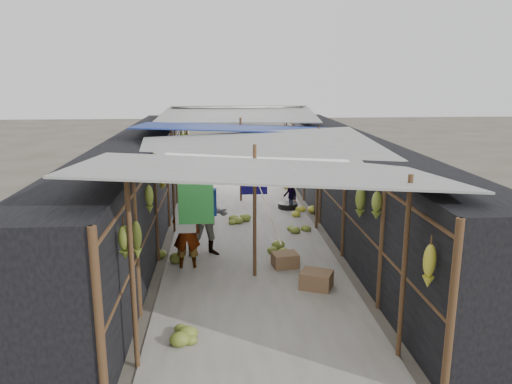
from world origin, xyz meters
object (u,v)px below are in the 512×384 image
object	(u,v)px
crate_near	(285,260)
vendor_elderly	(186,233)
vendor_seated	(290,194)
black_basin	(288,206)
shopper_blue	(207,217)

from	to	relation	value
crate_near	vendor_elderly	xyz separation A→B (m)	(-2.00, 0.11, 0.60)
vendor_elderly	crate_near	bearing A→B (deg)	173.48
vendor_elderly	vendor_seated	world-z (taller)	vendor_elderly
black_basin	shopper_blue	size ratio (longest dim) A/B	0.33
black_basin	vendor_seated	bearing A→B (deg)	-61.61
vendor_seated	crate_near	bearing A→B (deg)	-34.59
crate_near	vendor_seated	distance (m)	4.54
crate_near	shopper_blue	world-z (taller)	shopper_blue
black_basin	shopper_blue	world-z (taller)	shopper_blue
shopper_blue	vendor_seated	size ratio (longest dim) A/B	1.87
crate_near	black_basin	world-z (taller)	crate_near
crate_near	vendor_elderly	bearing A→B (deg)	167.26
crate_near	vendor_elderly	size ratio (longest dim) A/B	0.34
black_basin	vendor_elderly	distance (m)	5.24
crate_near	vendor_elderly	world-z (taller)	vendor_elderly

